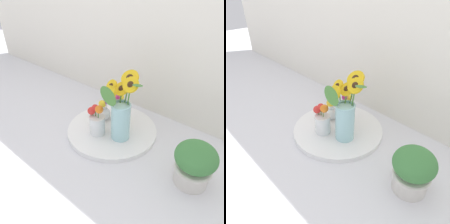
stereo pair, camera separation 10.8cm
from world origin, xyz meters
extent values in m
plane|color=silver|center=(0.00, 0.00, 0.00)|extent=(6.00, 6.00, 0.00)
cylinder|color=white|center=(-0.02, 0.08, 0.01)|extent=(0.50, 0.50, 0.02)
cylinder|color=#9ED1D6|center=(0.07, 0.05, 0.12)|extent=(0.10, 0.10, 0.19)
torus|color=#9ED1D6|center=(0.07, 0.05, 0.22)|extent=(0.10, 0.10, 0.01)
cylinder|color=#568E42|center=(0.08, 0.08, 0.20)|extent=(0.01, 0.04, 0.24)
cylinder|color=yellow|center=(0.09, 0.10, 0.32)|extent=(0.08, 0.06, 0.07)
sphere|color=#382314|center=(0.09, 0.10, 0.32)|extent=(0.03, 0.03, 0.03)
cylinder|color=#568E42|center=(0.05, 0.04, 0.16)|extent=(0.08, 0.02, 0.22)
cylinder|color=yellow|center=(0.01, 0.04, 0.27)|extent=(0.10, 0.05, 0.10)
sphere|color=#382314|center=(0.01, 0.04, 0.27)|extent=(0.03, 0.03, 0.03)
cylinder|color=#568E42|center=(0.01, 0.08, 0.18)|extent=(0.07, 0.02, 0.20)
cylinder|color=yellow|center=(-0.03, 0.09, 0.28)|extent=(0.08, 0.05, 0.08)
sphere|color=#382314|center=(-0.03, 0.09, 0.28)|extent=(0.03, 0.03, 0.03)
cylinder|color=#568E42|center=(0.05, 0.06, 0.17)|extent=(0.03, 0.07, 0.22)
cylinder|color=yellow|center=(0.04, 0.09, 0.29)|extent=(0.08, 0.07, 0.06)
sphere|color=#382314|center=(0.04, 0.09, 0.29)|extent=(0.03, 0.03, 0.03)
cylinder|color=#568E42|center=(0.06, 0.09, 0.21)|extent=(0.01, 0.08, 0.25)
cylinder|color=yellow|center=(0.06, 0.13, 0.34)|extent=(0.09, 0.08, 0.07)
sphere|color=#382314|center=(0.06, 0.13, 0.34)|extent=(0.04, 0.04, 0.04)
ellipsoid|color=#477F38|center=(0.04, -0.01, 0.29)|extent=(0.13, 0.09, 0.07)
ellipsoid|color=#477F38|center=(0.14, 0.08, 0.34)|extent=(0.07, 0.10, 0.04)
cylinder|color=white|center=(-0.05, 0.00, 0.08)|extent=(0.08, 0.08, 0.10)
cylinder|color=#427533|center=(-0.04, 0.00, 0.12)|extent=(0.02, 0.01, 0.11)
sphere|color=orange|center=(-0.04, 0.01, 0.18)|extent=(0.04, 0.04, 0.04)
cylinder|color=#427533|center=(-0.06, 0.00, 0.12)|extent=(0.03, 0.02, 0.11)
sphere|color=red|center=(-0.07, 0.01, 0.17)|extent=(0.04, 0.04, 0.04)
cylinder|color=#427533|center=(-0.07, 0.00, 0.11)|extent=(0.03, 0.02, 0.10)
sphere|color=red|center=(-0.08, -0.01, 0.16)|extent=(0.04, 0.04, 0.04)
sphere|color=white|center=(-0.11, 0.12, 0.06)|extent=(0.08, 0.08, 0.08)
cylinder|color=white|center=(-0.11, 0.12, 0.11)|extent=(0.03, 0.03, 0.02)
cylinder|color=#4C8438|center=(-0.12, 0.13, 0.09)|extent=(0.01, 0.03, 0.08)
sphere|color=purple|center=(-0.12, 0.14, 0.13)|extent=(0.03, 0.03, 0.03)
cylinder|color=#4C8438|center=(-0.11, 0.12, 0.09)|extent=(0.02, 0.01, 0.07)
sphere|color=yellow|center=(-0.12, 0.12, 0.13)|extent=(0.04, 0.04, 0.04)
cylinder|color=#4C8438|center=(-0.12, 0.12, 0.09)|extent=(0.01, 0.01, 0.07)
sphere|color=yellow|center=(-0.12, 0.12, 0.12)|extent=(0.03, 0.03, 0.03)
cylinder|color=white|center=(-0.06, 0.19, 0.08)|extent=(0.06, 0.06, 0.12)
cylinder|color=#4C8438|center=(-0.05, 0.20, 0.11)|extent=(0.02, 0.01, 0.10)
sphere|color=yellow|center=(-0.04, 0.20, 0.17)|extent=(0.04, 0.04, 0.04)
cylinder|color=#4C8438|center=(-0.07, 0.21, 0.13)|extent=(0.01, 0.03, 0.11)
sphere|color=orange|center=(-0.07, 0.22, 0.18)|extent=(0.03, 0.03, 0.03)
cylinder|color=#4C8438|center=(-0.07, 0.20, 0.11)|extent=(0.01, 0.01, 0.12)
sphere|color=purple|center=(-0.07, 0.20, 0.17)|extent=(0.04, 0.04, 0.04)
cylinder|color=#4C8438|center=(-0.06, 0.17, 0.11)|extent=(0.03, 0.03, 0.14)
sphere|color=#C6337A|center=(-0.04, 0.16, 0.18)|extent=(0.03, 0.03, 0.03)
cylinder|color=beige|center=(0.47, 0.03, 0.04)|extent=(0.14, 0.14, 0.09)
torus|color=beige|center=(0.47, 0.03, 0.08)|extent=(0.16, 0.16, 0.02)
ellipsoid|color=#3D7A3D|center=(0.47, 0.03, 0.15)|extent=(0.17, 0.17, 0.12)
camera|label=1|loc=(0.62, -0.67, 0.77)|focal=35.00mm
camera|label=2|loc=(0.70, -0.60, 0.77)|focal=35.00mm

